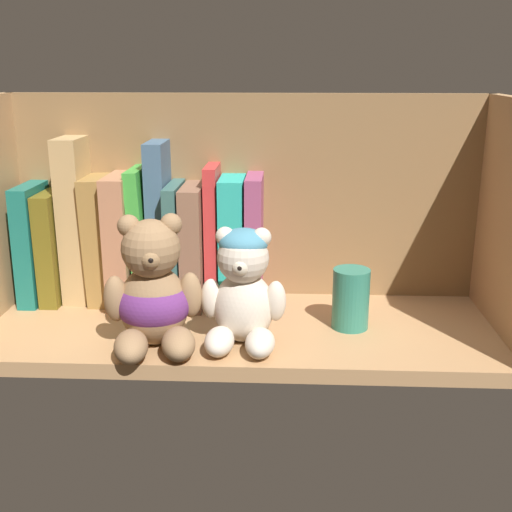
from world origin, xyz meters
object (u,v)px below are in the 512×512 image
book_1 (58,244)px  book_11 (255,238)px  book_9 (214,233)px  book_2 (78,219)px  book_4 (126,236)px  book_7 (179,241)px  pillar_candle (351,300)px  book_10 (233,239)px  book_6 (161,222)px  teddy_bear_smaller (243,290)px  book_0 (38,240)px  teddy_bear_larger (153,296)px  book_8 (196,242)px  book_5 (145,234)px  book_3 (103,237)px

book_1 → book_11: (29.61, 0.00, 1.33)cm
book_9 → book_11: (6.04, 0.00, -0.65)cm
book_2 → book_4: size_ratio=1.27×
book_7 → pillar_candle: bearing=-23.3°
book_2 → book_10: (23.09, 0.00, -2.72)cm
book_11 → book_4: bearing=180.0°
book_6 → teddy_bear_smaller: size_ratio=1.58×
book_4 → book_9: 13.18cm
book_2 → pillar_candle: bearing=-15.0°
book_4 → pillar_candle: book_4 is taller
book_9 → book_10: book_9 is taller
book_7 → book_0: bearing=180.0°
book_1 → teddy_bear_larger: 24.80cm
book_7 → book_9: 5.43cm
book_0 → book_7: book_7 is taller
teddy_bear_larger → book_6: bearing=96.9°
book_0 → book_8: book_8 is taller
book_7 → book_11: book_11 is taller
book_5 → book_8: 7.75cm
book_2 → book_5: 10.12cm
book_3 → book_9: size_ratio=0.92×
book_4 → book_8: (10.52, 0.00, -0.71)cm
teddy_bear_larger → book_9: bearing=71.6°
book_6 → book_3: bearing=180.0°
book_9 → book_11: 6.07cm
book_4 → book_7: 7.89cm
book_7 → book_11: (11.33, 0.00, 0.60)cm
teddy_bear_larger → book_4: bearing=113.5°
book_6 → teddy_bear_larger: book_6 is taller
book_11 → teddy_bear_larger: size_ratio=1.13×
book_2 → teddy_bear_smaller: 30.51cm
book_11 → book_6: bearing=180.0°
teddy_bear_smaller → book_4: bearing=139.4°
book_4 → book_5: book_5 is taller
teddy_bear_larger → pillar_candle: 26.05cm
book_2 → pillar_candle: (39.60, -10.63, -7.98)cm
teddy_bear_smaller → book_10: bearing=98.9°
book_8 → book_4: bearing=180.0°
book_10 → book_11: (3.15, 0.00, 0.18)cm
book_3 → book_11: 22.66cm
book_0 → book_10: bearing=0.0°
teddy_bear_larger → book_0: bearing=140.6°
book_8 → pillar_candle: bearing=-25.7°
book_5 → book_10: bearing=0.0°
book_9 → pillar_candle: (19.40, -10.63, -6.08)cm
book_0 → book_9: size_ratio=0.86×
book_0 → book_10: size_ratio=0.93×
book_7 → book_11: size_ratio=0.94×
book_4 → book_7: bearing=0.0°
teddy_bear_larger → teddy_bear_smaller: (11.08, 1.25, 0.49)cm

